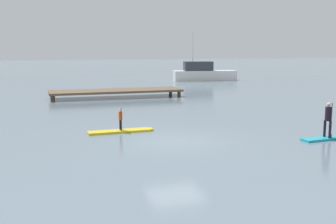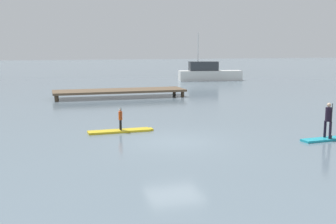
{
  "view_description": "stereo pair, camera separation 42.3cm",
  "coord_description": "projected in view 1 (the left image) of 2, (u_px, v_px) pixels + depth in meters",
  "views": [
    {
      "loc": [
        -5.73,
        -17.15,
        4.18
      ],
      "look_at": [
        0.45,
        2.5,
        0.94
      ],
      "focal_mm": 44.6,
      "sensor_mm": 36.0,
      "label": 1
    },
    {
      "loc": [
        -5.33,
        -17.27,
        4.18
      ],
      "look_at": [
        0.45,
        2.5,
        0.94
      ],
      "focal_mm": 44.6,
      "sensor_mm": 36.0,
      "label": 2
    }
  ],
  "objects": [
    {
      "name": "ground_plane",
      "position": [
        175.0,
        142.0,
        18.51
      ],
      "size": [
        240.0,
        240.0,
        0.0
      ],
      "primitive_type": "plane",
      "color": "slate"
    },
    {
      "name": "paddleboard_near",
      "position": [
        121.0,
        131.0,
        20.58
      ],
      "size": [
        3.25,
        0.77,
        0.1
      ],
      "color": "gold",
      "rests_on": "ground"
    },
    {
      "name": "paddler_child_solo",
      "position": [
        121.0,
        118.0,
        20.46
      ],
      "size": [
        0.19,
        0.38,
        1.14
      ],
      "color": "black",
      "rests_on": "paddleboard_near"
    },
    {
      "name": "paddleboard_far",
      "position": [
        332.0,
        138.0,
        19.05
      ],
      "size": [
        3.17,
        0.78,
        0.1
      ],
      "color": "#1E9EB2",
      "rests_on": "ground"
    },
    {
      "name": "paddler_adult",
      "position": [
        328.0,
        117.0,
        18.79
      ],
      "size": [
        0.3,
        0.51,
        1.6
      ],
      "color": "black",
      "rests_on": "paddleboard_far"
    },
    {
      "name": "fishing_boat_green_midground",
      "position": [
        203.0,
        73.0,
        51.9
      ],
      "size": [
        7.96,
        3.05,
        5.89
      ],
      "color": "silver",
      "rests_on": "ground"
    },
    {
      "name": "floating_dock",
      "position": [
        116.0,
        91.0,
        34.53
      ],
      "size": [
        10.82,
        2.96,
        0.64
      ],
      "color": "brown",
      "rests_on": "ground"
    }
  ]
}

